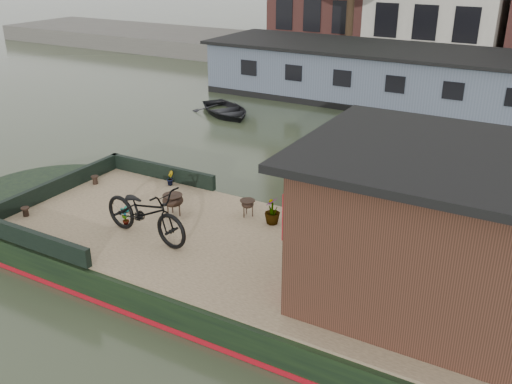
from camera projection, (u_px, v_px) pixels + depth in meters
The scene contains 16 objects.
ground at pixel (297, 294), 10.13m from camera, with size 120.00×120.00×0.00m, color #29311F.
houseboat_hull at pixel (233, 262), 10.63m from camera, with size 14.01×4.02×0.60m.
houseboat_deck at pixel (298, 263), 9.88m from camera, with size 11.80×3.80×0.05m, color tan.
bow_bulwark at pixel (83, 195), 12.11m from camera, with size 3.00×4.00×0.35m.
cabin at pixel (434, 227), 8.39m from camera, with size 4.00×3.50×2.42m.
bicycle at pixel (145, 212), 10.51m from camera, with size 0.70×2.01×1.06m, color black.
potted_plant_a at pixel (125, 216), 11.09m from camera, with size 0.21×0.14×0.40m, color #9A5E2C.
potted_plant_b at pixel (170, 178), 13.01m from camera, with size 0.18×0.15×0.33m, color brown.
potted_plant_d at pixel (272, 210), 11.15m from camera, with size 0.31×0.31×0.56m, color brown.
brazier_front at pixel (173, 205), 11.50m from camera, with size 0.42×0.42×0.46m, color black, non-canonical shape.
brazier_rear at pixel (248, 208), 11.50m from camera, with size 0.33×0.33×0.35m, color black, non-canonical shape.
bollard_port at pixel (95, 180), 13.09m from camera, with size 0.17×0.17×0.19m, color black.
bollard_stbd at pixel (26, 212), 11.53m from camera, with size 0.17×0.17×0.19m, color black.
dinghy at pixel (226, 107), 20.82m from camera, with size 2.02×2.83×0.59m, color black.
far_houseboat at pixel (464, 86), 20.91m from camera, with size 20.40×4.40×2.11m.
quay at pixel (491, 69), 26.30m from camera, with size 60.00×6.00×0.90m, color #47443F.
Camera 1 is at (3.62, -7.81, 5.69)m, focal length 40.00 mm.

